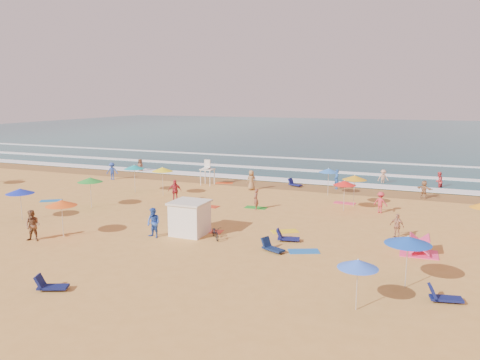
% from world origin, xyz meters
% --- Properties ---
extents(ground, '(220.00, 220.00, 0.00)m').
position_xyz_m(ground, '(0.00, 0.00, 0.00)').
color(ground, gold).
rests_on(ground, ground).
extents(ocean, '(220.00, 140.00, 0.18)m').
position_xyz_m(ocean, '(0.00, 84.00, 0.00)').
color(ocean, '#0C4756').
rests_on(ocean, ground).
extents(wet_sand, '(220.00, 220.00, 0.00)m').
position_xyz_m(wet_sand, '(0.00, 12.50, 0.01)').
color(wet_sand, olive).
rests_on(wet_sand, ground).
extents(surf_foam, '(200.00, 18.70, 0.05)m').
position_xyz_m(surf_foam, '(0.00, 21.32, 0.10)').
color(surf_foam, white).
rests_on(surf_foam, ground).
extents(cabana, '(2.00, 2.00, 2.00)m').
position_xyz_m(cabana, '(1.47, -5.36, 1.00)').
color(cabana, white).
rests_on(cabana, ground).
extents(cabana_roof, '(2.20, 2.20, 0.12)m').
position_xyz_m(cabana_roof, '(1.47, -5.36, 2.06)').
color(cabana_roof, silver).
rests_on(cabana_roof, cabana).
extents(bicycle, '(1.34, 1.53, 0.80)m').
position_xyz_m(bicycle, '(3.37, -5.66, 0.40)').
color(bicycle, black).
rests_on(bicycle, ground).
extents(lifeguard_stand, '(1.20, 1.20, 2.10)m').
position_xyz_m(lifeguard_stand, '(-4.77, 10.06, 1.05)').
color(lifeguard_stand, white).
rests_on(lifeguard_stand, ground).
extents(beach_umbrellas, '(52.51, 29.01, 0.80)m').
position_xyz_m(beach_umbrellas, '(1.54, -1.38, 2.15)').
color(beach_umbrellas, green).
rests_on(beach_umbrellas, ground).
extents(loungers, '(47.21, 28.88, 0.34)m').
position_xyz_m(loungers, '(8.75, -4.30, 0.17)').
color(loungers, '#0E1348').
rests_on(loungers, ground).
extents(towels, '(33.55, 27.61, 0.03)m').
position_xyz_m(towels, '(-2.79, -1.78, 0.01)').
color(towels, '#B62E16').
rests_on(towels, ground).
extents(popup_tents, '(7.33, 14.05, 1.20)m').
position_xyz_m(popup_tents, '(17.58, 2.21, 0.60)').
color(popup_tents, '#FF3878').
rests_on(popup_tents, ground).
extents(beachgoers, '(42.36, 28.10, 2.14)m').
position_xyz_m(beachgoers, '(-0.12, 4.03, 0.83)').
color(beachgoers, '#B82E3A').
rests_on(beachgoers, ground).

